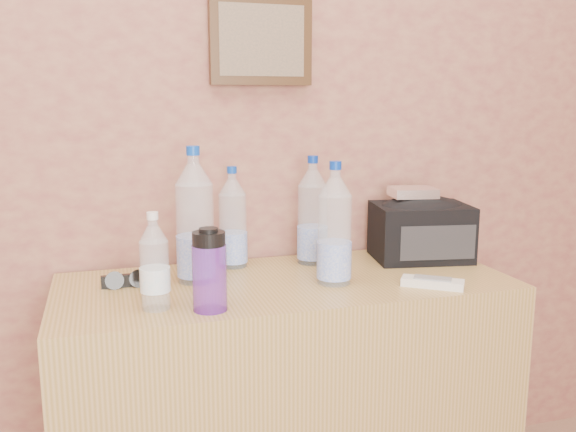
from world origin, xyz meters
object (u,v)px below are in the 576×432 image
object	(u,v)px
pet_large_a	(195,223)
toiletry_bag	(421,228)
pet_large_d	(335,230)
pet_small	(155,267)
pet_large_b	(233,223)
foil_packet	(413,192)
sunglasses	(126,280)
pet_large_c	(312,216)
dresser	(286,409)
ac_remote	(433,283)
nalgene_bottle	(209,270)

from	to	relation	value
pet_large_a	toiletry_bag	xyz separation A→B (m)	(0.69, 0.03, -0.06)
pet_large_d	pet_small	xyz separation A→B (m)	(-0.47, -0.07, -0.04)
pet_large_b	foil_packet	xyz separation A→B (m)	(0.54, -0.07, 0.07)
toiletry_bag	sunglasses	bearing A→B (deg)	-167.93
pet_large_c	pet_small	xyz separation A→B (m)	(-0.48, -0.28, -0.04)
dresser	pet_small	distance (m)	0.61
pet_large_b	sunglasses	distance (m)	0.35
pet_large_a	pet_large_d	size ratio (longest dim) A/B	1.12
pet_large_d	toiletry_bag	world-z (taller)	pet_large_d
pet_large_b	sunglasses	bearing A→B (deg)	-159.68
sunglasses	ac_remote	size ratio (longest dim) A/B	0.81
sunglasses	foil_packet	distance (m)	0.87
ac_remote	sunglasses	bearing A→B (deg)	-161.07
dresser	sunglasses	world-z (taller)	sunglasses
dresser	nalgene_bottle	distance (m)	0.56
toiletry_bag	pet_large_d	bearing A→B (deg)	-145.15
pet_large_c	nalgene_bottle	xyz separation A→B (m)	(-0.36, -0.33, -0.05)
dresser	foil_packet	distance (m)	0.74
pet_large_b	nalgene_bottle	xyz separation A→B (m)	(-0.13, -0.36, -0.03)
dresser	pet_large_a	size ratio (longest dim) A/B	3.34
pet_large_d	ac_remote	size ratio (longest dim) A/B	2.05
ac_remote	foil_packet	distance (m)	0.36
pet_large_b	foil_packet	size ratio (longest dim) A/B	2.24
pet_large_a	dresser	bearing A→B (deg)	-15.68
pet_large_c	nalgene_bottle	size ratio (longest dim) A/B	1.65
nalgene_bottle	sunglasses	distance (m)	0.31
dresser	ac_remote	world-z (taller)	ac_remote
sunglasses	foil_packet	world-z (taller)	foil_packet
pet_large_a	nalgene_bottle	bearing A→B (deg)	-91.06
pet_large_c	nalgene_bottle	world-z (taller)	pet_large_c
pet_large_a	pet_large_b	size ratio (longest dim) A/B	1.24
pet_large_d	sunglasses	xyz separation A→B (m)	(-0.53, 0.13, -0.13)
pet_small	nalgene_bottle	distance (m)	0.13
sunglasses	ac_remote	world-z (taller)	sunglasses
pet_large_a	pet_large_d	bearing A→B (deg)	-19.71
pet_large_d	pet_small	distance (m)	0.48
pet_small	pet_large_b	bearing A→B (deg)	51.09
pet_large_c	pet_large_d	xyz separation A→B (m)	(-0.01, -0.21, 0.00)
pet_large_c	toiletry_bag	distance (m)	0.34
foil_packet	sunglasses	bearing A→B (deg)	-176.72
pet_large_a	foil_packet	xyz separation A→B (m)	(0.67, 0.05, 0.04)
pet_large_a	pet_large_b	xyz separation A→B (m)	(0.13, 0.12, -0.03)
pet_large_b	pet_small	xyz separation A→B (m)	(-0.25, -0.31, -0.03)
dresser	toiletry_bag	world-z (taller)	toiletry_bag
pet_large_c	ac_remote	bearing A→B (deg)	-55.50
pet_large_b	pet_large_c	bearing A→B (deg)	-7.34
nalgene_bottle	foil_packet	size ratio (longest dim) A/B	1.48
pet_large_c	foil_packet	distance (m)	0.32
pet_large_a	pet_large_b	bearing A→B (deg)	43.10
pet_large_d	sunglasses	size ratio (longest dim) A/B	2.54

